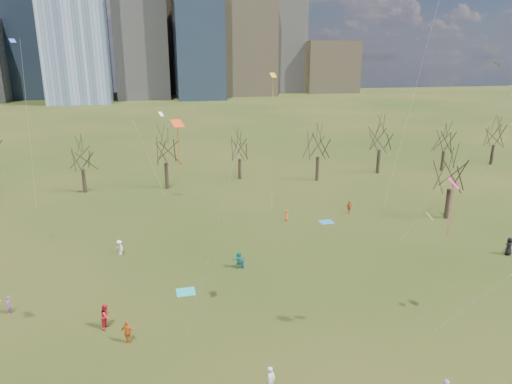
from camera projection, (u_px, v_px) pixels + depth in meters
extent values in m
plane|color=black|center=(295.00, 325.00, 34.20)|extent=(500.00, 500.00, 0.00)
cube|color=#726347|center=(245.00, 24.00, 234.46)|extent=(28.00, 28.00, 72.00)
cube|color=#384C66|center=(27.00, 28.00, 215.66)|extent=(25.00, 25.00, 65.00)
cube|color=slate|center=(283.00, 39.00, 256.22)|extent=(22.00, 22.00, 58.00)
cube|color=#726347|center=(165.00, 49.00, 251.81)|extent=(30.00, 30.00, 48.00)
cube|color=#726347|center=(326.00, 67.00, 261.65)|extent=(30.00, 28.00, 28.00)
cylinder|color=black|center=(84.00, 181.00, 67.41)|extent=(0.52, 0.52, 3.60)
cylinder|color=black|center=(167.00, 176.00, 69.21)|extent=(0.54, 0.54, 4.05)
cylinder|color=black|center=(240.00, 169.00, 74.88)|extent=(0.51, 0.51, 3.38)
cylinder|color=black|center=(317.00, 169.00, 73.87)|extent=(0.54, 0.54, 3.96)
cylinder|color=black|center=(378.00, 162.00, 78.50)|extent=(0.54, 0.54, 4.14)
cylinder|color=black|center=(443.00, 161.00, 80.46)|extent=(0.52, 0.52, 3.51)
cylinder|color=black|center=(492.00, 155.00, 85.08)|extent=(0.53, 0.53, 3.74)
cylinder|color=black|center=(448.00, 204.00, 56.45)|extent=(0.53, 0.53, 3.83)
cube|color=teal|center=(186.00, 292.00, 39.04)|extent=(1.60, 1.50, 0.03)
cube|color=blue|center=(326.00, 222.00, 55.65)|extent=(1.60, 1.50, 0.03)
imported|color=silver|center=(271.00, 380.00, 27.05)|extent=(0.77, 0.77, 1.81)
imported|color=red|center=(106.00, 316.00, 33.60)|extent=(1.06, 1.17, 1.97)
imported|color=#CA5716|center=(128.00, 332.00, 31.86)|extent=(1.10, 0.80, 1.73)
imported|color=#1C8073|center=(239.00, 260.00, 43.33)|extent=(1.61, 0.73, 1.67)
imported|color=black|center=(509.00, 246.00, 46.14)|extent=(1.05, 0.85, 1.87)
imported|color=#8A4993|center=(9.00, 305.00, 35.60)|extent=(0.40, 0.57, 1.46)
imported|color=#235C9A|center=(242.00, 265.00, 43.17)|extent=(0.41, 0.49, 0.92)
imported|color=white|center=(119.00, 247.00, 46.29)|extent=(1.07, 1.13, 1.54)
imported|color=#B53A19|center=(349.00, 207.00, 58.57)|extent=(1.03, 0.58, 1.65)
imported|color=#F5591B|center=(287.00, 215.00, 55.98)|extent=(0.54, 0.72, 1.35)
plane|color=#F44014|center=(177.00, 123.00, 26.56)|extent=(1.08, 1.03, 0.35)
cylinder|color=silver|center=(208.00, 258.00, 25.54)|extent=(2.19, 7.08, 14.23)
cylinder|color=#F44014|center=(179.00, 151.00, 27.02)|extent=(0.04, 0.04, 2.70)
plane|color=#DBFD28|center=(420.00, 40.00, 41.07)|extent=(0.95, 0.97, 0.31)
cylinder|color=silver|center=(465.00, 155.00, 39.89)|extent=(4.91, 9.67, 19.40)
plane|color=#E41961|center=(454.00, 183.00, 28.15)|extent=(1.12, 1.14, 0.64)
cylinder|color=silver|center=(504.00, 280.00, 27.02)|extent=(3.52, 6.49, 10.44)
cylinder|color=#E41961|center=(450.00, 212.00, 28.67)|extent=(0.04, 0.04, 3.15)
plane|color=green|center=(497.00, 63.00, 57.60)|extent=(1.27, 1.35, 0.55)
cylinder|color=silver|center=(505.00, 137.00, 55.82)|extent=(1.90, 8.60, 17.17)
plane|color=blue|center=(12.00, 41.00, 51.66)|extent=(1.13, 1.08, 0.43)
cylinder|color=silver|center=(29.00, 131.00, 51.60)|extent=(2.26, 6.71, 19.74)
plane|color=orange|center=(273.00, 75.00, 51.23)|extent=(0.94, 0.80, 0.50)
cylinder|color=silver|center=(272.00, 153.00, 49.43)|extent=(2.45, 8.17, 16.00)
cylinder|color=orange|center=(273.00, 91.00, 51.73)|extent=(0.04, 0.04, 3.00)
plane|color=yellow|center=(429.00, 216.00, 29.77)|extent=(0.67, 0.78, 0.48)
cylinder|color=silver|center=(431.00, 284.00, 29.10)|extent=(1.22, 3.60, 7.98)
cylinder|color=silver|center=(418.00, 78.00, 50.03)|extent=(2.77, 5.36, 31.37)
plane|color=white|center=(161.00, 114.00, 57.01)|extent=(0.90, 0.86, 0.52)
cylinder|color=silver|center=(151.00, 162.00, 55.87)|extent=(3.40, 5.01, 11.12)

